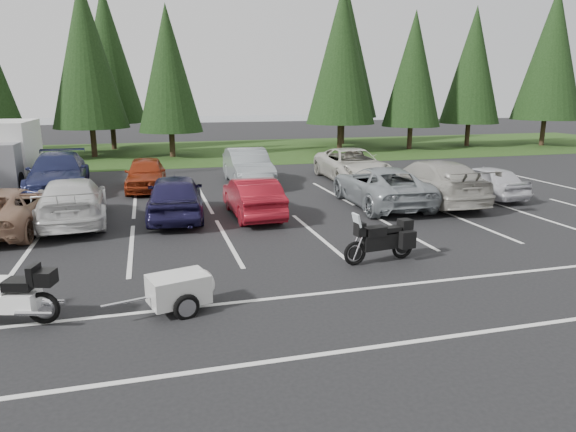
% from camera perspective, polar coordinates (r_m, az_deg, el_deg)
% --- Properties ---
extents(ground, '(120.00, 120.00, 0.00)m').
position_cam_1_polar(ground, '(14.02, -8.10, -4.04)').
color(ground, black).
rests_on(ground, ground).
extents(grass_strip, '(80.00, 16.00, 0.01)m').
position_cam_1_polar(grass_strip, '(37.55, -12.86, 6.88)').
color(grass_strip, '#213410').
rests_on(grass_strip, ground).
extents(lake_water, '(70.00, 50.00, 0.02)m').
position_cam_1_polar(lake_water, '(68.63, -10.75, 9.91)').
color(lake_water, slate).
rests_on(lake_water, ground).
extents(box_truck, '(2.40, 5.60, 2.90)m').
position_cam_1_polar(box_truck, '(26.71, -29.26, 5.96)').
color(box_truck, silver).
rests_on(box_truck, ground).
extents(stall_markings, '(32.00, 16.00, 0.01)m').
position_cam_1_polar(stall_markings, '(15.93, -9.03, -1.90)').
color(stall_markings, silver).
rests_on(stall_markings, ground).
extents(conifer_4, '(4.80, 4.80, 11.17)m').
position_cam_1_polar(conifer_4, '(36.41, -21.55, 16.39)').
color(conifer_4, '#332316').
rests_on(conifer_4, ground).
extents(conifer_5, '(4.14, 4.14, 9.63)m').
position_cam_1_polar(conifer_5, '(34.94, -13.17, 15.63)').
color(conifer_5, '#332316').
rests_on(conifer_5, ground).
extents(conifer_6, '(4.93, 4.93, 11.48)m').
position_cam_1_polar(conifer_6, '(37.97, 5.98, 17.35)').
color(conifer_6, '#332316').
rests_on(conifer_6, ground).
extents(conifer_7, '(4.27, 4.27, 9.94)m').
position_cam_1_polar(conifer_7, '(39.96, 13.77, 15.57)').
color(conifer_7, '#332316').
rests_on(conifer_7, ground).
extents(conifer_8, '(4.53, 4.53, 10.56)m').
position_cam_1_polar(conifer_8, '(43.53, 19.86, 15.46)').
color(conifer_8, '#332316').
rests_on(conifer_8, ground).
extents(conifer_9, '(5.19, 5.19, 12.10)m').
position_cam_1_polar(conifer_9, '(46.25, 27.26, 15.75)').
color(conifer_9, '#332316').
rests_on(conifer_9, ground).
extents(conifer_back_b, '(4.97, 4.97, 11.58)m').
position_cam_1_polar(conifer_back_b, '(40.92, -19.47, 16.49)').
color(conifer_back_b, '#332316').
rests_on(conifer_back_b, ground).
extents(conifer_back_c, '(5.50, 5.50, 12.81)m').
position_cam_1_polar(conifer_back_c, '(43.12, 6.25, 17.94)').
color(conifer_back_c, '#332316').
rests_on(conifer_back_c, ground).
extents(car_near_2, '(2.67, 5.09, 1.37)m').
position_cam_1_polar(car_near_2, '(18.08, -28.79, 0.64)').
color(car_near_2, '#9B745A').
rests_on(car_near_2, ground).
extents(car_near_3, '(2.47, 5.30, 1.50)m').
position_cam_1_polar(car_near_3, '(18.20, -22.86, 1.55)').
color(car_near_3, silver).
rests_on(car_near_3, ground).
extents(car_near_4, '(2.16, 4.69, 1.56)m').
position_cam_1_polar(car_near_4, '(17.83, -12.43, 2.18)').
color(car_near_4, '#1A173B').
rests_on(car_near_4, ground).
extents(car_near_5, '(1.52, 4.17, 1.36)m').
position_cam_1_polar(car_near_5, '(17.77, -3.96, 2.12)').
color(car_near_5, maroon).
rests_on(car_near_5, ground).
extents(car_near_6, '(2.68, 5.46, 1.49)m').
position_cam_1_polar(car_near_6, '(19.76, 10.24, 3.29)').
color(car_near_6, gray).
rests_on(car_near_6, ground).
extents(car_near_7, '(2.42, 5.78, 1.67)m').
position_cam_1_polar(car_near_7, '(20.75, 15.65, 3.73)').
color(car_near_7, '#A4A096').
rests_on(car_near_7, ground).
extents(car_near_8, '(1.80, 3.99, 1.33)m').
position_cam_1_polar(car_near_8, '(22.47, 21.06, 3.62)').
color(car_near_8, silver).
rests_on(car_near_8, ground).
extents(car_far_1, '(2.63, 5.85, 1.66)m').
position_cam_1_polar(car_far_1, '(24.10, -24.17, 4.37)').
color(car_far_1, '#1C2147').
rests_on(car_far_1, ground).
extents(car_far_2, '(1.85, 4.26, 1.43)m').
position_cam_1_polar(car_far_2, '(23.43, -15.51, 4.54)').
color(car_far_2, maroon).
rests_on(car_far_2, ground).
extents(car_far_3, '(1.80, 5.00, 1.64)m').
position_cam_1_polar(car_far_3, '(24.05, -4.48, 5.48)').
color(car_far_3, gray).
rests_on(car_far_3, ground).
extents(car_far_4, '(2.83, 5.68, 1.55)m').
position_cam_1_polar(car_far_4, '(25.10, 7.15, 5.65)').
color(car_far_4, beige).
rests_on(car_far_4, ground).
extents(cargo_trailer, '(1.82, 1.32, 0.76)m').
position_cam_1_polar(cargo_trailer, '(10.45, -12.06, -8.32)').
color(cargo_trailer, silver).
rests_on(cargo_trailer, ground).
extents(adventure_motorcycle, '(2.30, 1.04, 1.36)m').
position_cam_1_polar(adventure_motorcycle, '(13.17, 10.15, -2.22)').
color(adventure_motorcycle, black).
rests_on(adventure_motorcycle, ground).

